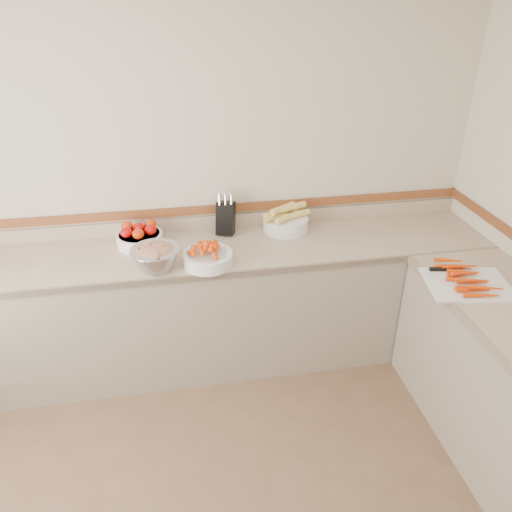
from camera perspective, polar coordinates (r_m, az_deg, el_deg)
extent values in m
plane|color=beige|center=(3.45, -7.75, 9.04)|extent=(4.00, 0.00, 4.00)
cube|color=tan|center=(3.32, -6.95, 0.34)|extent=(4.00, 0.65, 0.04)
cube|color=gray|center=(3.56, -6.52, -6.04)|extent=(4.00, 0.63, 0.86)
cube|color=#89745C|center=(3.05, -6.52, -2.45)|extent=(4.00, 0.02, 0.04)
cube|color=tan|center=(3.57, -7.38, 3.70)|extent=(4.00, 0.02, 0.10)
cube|color=brown|center=(3.53, -7.48, 5.15)|extent=(4.00, 0.02, 0.06)
cylinder|color=silver|center=(2.74, 27.01, -14.40)|extent=(0.02, 0.50, 0.02)
cube|color=black|center=(3.48, -3.49, 4.35)|extent=(0.16, 0.18, 0.24)
cylinder|color=silver|center=(3.40, -4.17, 6.33)|extent=(0.02, 0.03, 0.06)
cylinder|color=silver|center=(3.40, -3.50, 6.38)|extent=(0.02, 0.03, 0.06)
cylinder|color=silver|center=(3.40, -2.84, 6.43)|extent=(0.02, 0.03, 0.06)
cylinder|color=silver|center=(3.42, -4.22, 6.49)|extent=(0.02, 0.03, 0.06)
cylinder|color=silver|center=(3.42, -3.56, 6.54)|extent=(0.02, 0.03, 0.06)
cylinder|color=silver|center=(3.43, -2.90, 6.59)|extent=(0.02, 0.03, 0.06)
cylinder|color=silver|center=(3.44, -4.26, 6.64)|extent=(0.02, 0.03, 0.06)
cylinder|color=silver|center=(3.44, -3.61, 6.69)|extent=(0.02, 0.03, 0.06)
cylinder|color=silver|center=(3.45, -2.95, 6.74)|extent=(0.02, 0.03, 0.06)
cylinder|color=white|center=(3.44, -13.14, 1.90)|extent=(0.31, 0.31, 0.08)
torus|color=white|center=(3.42, -13.20, 2.42)|extent=(0.31, 0.31, 0.01)
cylinder|color=white|center=(3.42, -13.20, 2.42)|extent=(0.27, 0.27, 0.01)
ellipsoid|color=#C50807|center=(3.37, -14.60, 2.62)|extent=(0.08, 0.08, 0.07)
ellipsoid|color=red|center=(3.33, -13.31, 2.47)|extent=(0.08, 0.08, 0.07)
ellipsoid|color=#C50807|center=(3.37, -11.99, 2.93)|extent=(0.08, 0.08, 0.07)
ellipsoid|color=red|center=(3.45, -14.53, 3.29)|extent=(0.08, 0.08, 0.07)
ellipsoid|color=#C50807|center=(3.42, -13.27, 3.15)|extent=(0.08, 0.08, 0.07)
ellipsoid|color=red|center=(3.45, -11.98, 3.59)|extent=(0.08, 0.08, 0.07)
cylinder|color=white|center=(3.12, -5.51, -0.31)|extent=(0.31, 0.31, 0.08)
torus|color=white|center=(3.11, -5.54, 0.24)|extent=(0.31, 0.31, 0.01)
cylinder|color=white|center=(3.11, -5.54, 0.24)|extent=(0.27, 0.27, 0.01)
sphere|color=#E03E07|center=(3.08, -5.62, 1.38)|extent=(0.03, 0.03, 0.03)
sphere|color=#E03E07|center=(3.01, -5.45, 0.02)|extent=(0.03, 0.03, 0.03)
sphere|color=#E03E07|center=(3.07, -3.79, 0.70)|extent=(0.03, 0.03, 0.03)
sphere|color=#E03E07|center=(3.08, -5.75, 1.30)|extent=(0.03, 0.03, 0.03)
sphere|color=#E03E07|center=(3.07, -5.58, 1.28)|extent=(0.03, 0.03, 0.03)
sphere|color=#E03E07|center=(3.03, -3.83, 0.13)|extent=(0.03, 0.03, 0.03)
sphere|color=#E03E07|center=(3.11, -4.12, 1.12)|extent=(0.03, 0.03, 0.03)
sphere|color=#E03E07|center=(3.07, -5.65, 1.55)|extent=(0.03, 0.03, 0.03)
sphere|color=#E03E07|center=(3.00, -4.63, -0.18)|extent=(0.03, 0.03, 0.03)
sphere|color=#E03E07|center=(3.15, -4.98, 1.50)|extent=(0.03, 0.03, 0.03)
sphere|color=#E03E07|center=(3.05, -4.45, 0.71)|extent=(0.03, 0.03, 0.03)
sphere|color=#E03E07|center=(3.03, -5.15, 0.40)|extent=(0.03, 0.03, 0.03)
sphere|color=#E03E07|center=(3.07, -5.56, 1.35)|extent=(0.03, 0.03, 0.03)
sphere|color=#E03E07|center=(3.10, -6.26, 1.35)|extent=(0.03, 0.03, 0.03)
sphere|color=#E03E07|center=(3.16, -4.62, 1.57)|extent=(0.03, 0.03, 0.03)
sphere|color=#E03E07|center=(3.09, -5.43, 1.46)|extent=(0.03, 0.03, 0.03)
sphere|color=#E03E07|center=(3.11, -4.45, 1.16)|extent=(0.03, 0.03, 0.03)
sphere|color=#E03E07|center=(3.04, -5.83, 0.55)|extent=(0.03, 0.03, 0.03)
sphere|color=#E03E07|center=(3.12, -6.79, 1.17)|extent=(0.03, 0.03, 0.03)
sphere|color=#E03E07|center=(3.06, -5.31, 1.23)|extent=(0.03, 0.03, 0.03)
sphere|color=#E03E07|center=(3.09, -4.81, 1.16)|extent=(0.03, 0.03, 0.03)
sphere|color=#E03E07|center=(3.02, -4.18, 0.12)|extent=(0.03, 0.03, 0.03)
sphere|color=#E03E07|center=(3.05, -5.34, 0.67)|extent=(0.03, 0.03, 0.03)
sphere|color=#E03E07|center=(3.08, -5.89, 1.41)|extent=(0.03, 0.03, 0.03)
sphere|color=#E03E07|center=(3.08, -5.89, 1.17)|extent=(0.03, 0.03, 0.03)
sphere|color=#E03E07|center=(3.15, -7.05, 1.21)|extent=(0.03, 0.03, 0.03)
sphere|color=#E03E07|center=(3.05, -5.98, 0.85)|extent=(0.03, 0.03, 0.03)
sphere|color=#E03E07|center=(3.07, -4.87, 1.23)|extent=(0.03, 0.03, 0.03)
sphere|color=#E03E07|center=(3.06, -5.19, 1.12)|extent=(0.03, 0.03, 0.03)
sphere|color=#E03E07|center=(3.10, -4.76, 1.40)|extent=(0.03, 0.03, 0.03)
sphere|color=#E03E07|center=(3.07, -6.79, 0.71)|extent=(0.03, 0.03, 0.03)
sphere|color=#E03E07|center=(3.06, -5.82, 0.97)|extent=(0.03, 0.03, 0.03)
sphere|color=#E03E07|center=(3.18, -4.72, 1.57)|extent=(0.03, 0.03, 0.03)
sphere|color=#E03E07|center=(3.04, -4.56, 0.51)|extent=(0.03, 0.03, 0.03)
sphere|color=#E03E07|center=(3.11, -6.52, 1.27)|extent=(0.03, 0.03, 0.03)
sphere|color=#E03E07|center=(3.06, -5.09, 1.00)|extent=(0.03, 0.03, 0.03)
sphere|color=#E03E07|center=(3.17, -6.42, 1.47)|extent=(0.03, 0.03, 0.03)
sphere|color=#E03E07|center=(3.07, -5.41, 1.17)|extent=(0.03, 0.03, 0.03)
sphere|color=#E03E07|center=(3.09, -6.27, 1.39)|extent=(0.03, 0.03, 0.03)
cylinder|color=white|center=(3.56, 3.40, 3.73)|extent=(0.32, 0.32, 0.10)
torus|color=white|center=(3.54, 3.42, 4.34)|extent=(0.32, 0.32, 0.01)
cylinder|color=#EDC862|center=(3.49, 2.41, 4.54)|extent=(0.21, 0.14, 0.05)
cylinder|color=#EDC862|center=(3.48, 3.61, 4.44)|extent=(0.20, 0.16, 0.05)
cylinder|color=#EDC862|center=(3.53, 4.58, 4.73)|extent=(0.22, 0.11, 0.05)
cylinder|color=#EDC862|center=(3.55, 2.35, 4.97)|extent=(0.21, 0.15, 0.05)
cylinder|color=#EDC862|center=(3.58, 3.81, 5.14)|extent=(0.22, 0.10, 0.05)
cylinder|color=#EDC862|center=(3.50, 3.11, 5.45)|extent=(0.21, 0.15, 0.05)
cylinder|color=#EDC862|center=(3.53, 4.16, 5.60)|extent=(0.22, 0.12, 0.05)
cylinder|color=#B2B2BA|center=(3.10, -11.35, -0.37)|extent=(0.30, 0.30, 0.14)
torus|color=#B2B2BA|center=(3.07, -11.47, 0.69)|extent=(0.30, 0.30, 0.01)
ellipsoid|color=#B81545|center=(3.08, -11.45, 0.51)|extent=(0.25, 0.25, 0.08)
cube|color=#B81545|center=(3.07, -10.65, 1.27)|extent=(0.02, 0.02, 0.02)
cube|color=#9BBD5C|center=(3.08, -11.69, 0.92)|extent=(0.03, 0.03, 0.02)
cube|color=#B81545|center=(3.07, -13.38, 0.72)|extent=(0.03, 0.03, 0.02)
cube|color=#9BBD5C|center=(3.02, -11.56, 0.34)|extent=(0.02, 0.02, 0.02)
cube|color=#B81545|center=(3.06, -10.99, 1.05)|extent=(0.02, 0.02, 0.02)
cube|color=#9BBD5C|center=(3.10, -13.27, 0.85)|extent=(0.03, 0.03, 0.02)
cube|color=#B81545|center=(3.08, -13.09, 0.78)|extent=(0.02, 0.02, 0.02)
cube|color=#9BBD5C|center=(2.97, -11.17, 0.23)|extent=(0.03, 0.03, 0.02)
cube|color=#B81545|center=(3.01, -11.44, 0.49)|extent=(0.02, 0.02, 0.02)
cube|color=#9BBD5C|center=(3.08, -11.28, 1.20)|extent=(0.03, 0.03, 0.02)
cube|color=#B81545|center=(3.06, -11.43, 0.78)|extent=(0.03, 0.03, 0.02)
cube|color=#9BBD5C|center=(3.08, -12.18, 1.27)|extent=(0.03, 0.03, 0.02)
cube|color=#B81545|center=(3.04, -12.25, 0.54)|extent=(0.03, 0.03, 0.02)
cube|color=#9BBD5C|center=(3.07, -12.47, 0.89)|extent=(0.02, 0.02, 0.02)
cube|color=white|center=(3.16, 23.04, -2.99)|extent=(0.53, 0.45, 0.01)
cone|color=#E03C07|center=(3.05, 24.52, -4.08)|extent=(0.19, 0.06, 0.03)
cone|color=#E03C07|center=(3.06, 24.34, -3.41)|extent=(0.19, 0.06, 0.03)
cone|color=#E03C07|center=(3.09, 23.98, -3.54)|extent=(0.19, 0.06, 0.03)
cone|color=#E03C07|center=(3.11, 23.72, -3.27)|extent=(0.19, 0.06, 0.03)
cone|color=#E03C07|center=(3.12, 23.55, -2.62)|extent=(0.19, 0.06, 0.03)
cone|color=#E03C07|center=(3.15, 23.20, -2.75)|extent=(0.19, 0.06, 0.03)
cone|color=#E03C07|center=(3.17, 22.95, -2.49)|extent=(0.19, 0.06, 0.03)
cone|color=#E03C07|center=(3.17, 22.78, -1.86)|extent=(0.19, 0.06, 0.03)
cone|color=#E03C07|center=(3.21, 22.46, -1.99)|extent=(0.19, 0.06, 0.03)
cone|color=#E03C07|center=(3.23, 22.21, -1.74)|extent=(0.19, 0.06, 0.03)
cone|color=#E03C07|center=(3.23, 22.05, -1.12)|extent=(0.19, 0.06, 0.03)
cone|color=#E03C07|center=(3.27, 21.73, -1.26)|extent=(0.19, 0.06, 0.03)
cone|color=#E03C07|center=(3.29, 21.50, -1.02)|extent=(0.19, 0.06, 0.03)
cone|color=#E03C07|center=(3.29, 21.34, -0.41)|extent=(0.19, 0.06, 0.03)
cube|color=silver|center=(3.30, 22.25, -1.27)|extent=(0.20, 0.07, 0.00)
cube|color=black|center=(3.22, 20.08, -1.42)|extent=(0.11, 0.04, 0.02)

